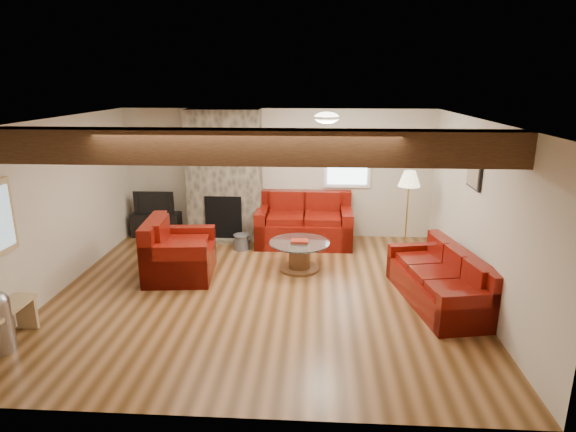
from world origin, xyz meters
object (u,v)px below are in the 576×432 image
object	(u,v)px
armchair_red	(180,248)
tv_cabinet	(157,224)
floor_lamp	(409,183)
coffee_table	(299,256)
sofa_three	(438,277)
loveseat	(304,220)
television	(155,202)

from	to	relation	value
armchair_red	tv_cabinet	xyz separation A→B (m)	(-1.04, 1.99, -0.23)
floor_lamp	coffee_table	bearing A→B (deg)	-153.55
sofa_three	tv_cabinet	bearing A→B (deg)	-129.92
loveseat	armchair_red	world-z (taller)	loveseat
coffee_table	sofa_three	bearing A→B (deg)	-28.51
sofa_three	television	xyz separation A→B (m)	(-4.89, 2.70, 0.32)
television	floor_lamp	size ratio (longest dim) A/B	0.53
sofa_three	loveseat	size ratio (longest dim) A/B	1.09
sofa_three	loveseat	world-z (taller)	loveseat
armchair_red	coffee_table	xyz separation A→B (m)	(1.88, 0.36, -0.22)
sofa_three	floor_lamp	distance (m)	2.20
loveseat	television	xyz separation A→B (m)	(-2.95, 0.30, 0.22)
coffee_table	tv_cabinet	bearing A→B (deg)	150.86
sofa_three	armchair_red	distance (m)	3.92
armchair_red	tv_cabinet	world-z (taller)	armchair_red
coffee_table	television	distance (m)	3.37
loveseat	sofa_three	bearing A→B (deg)	-51.07
armchair_red	tv_cabinet	bearing A→B (deg)	22.21
loveseat	coffee_table	distance (m)	1.35
coffee_table	floor_lamp	world-z (taller)	floor_lamp
loveseat	tv_cabinet	size ratio (longest dim) A/B	1.90
sofa_three	coffee_table	world-z (taller)	sofa_three
loveseat	armchair_red	size ratio (longest dim) A/B	1.56
sofa_three	loveseat	xyz separation A→B (m)	(-1.94, 2.40, 0.10)
coffee_table	floor_lamp	xyz separation A→B (m)	(1.87, 0.93, 1.04)
television	loveseat	bearing A→B (deg)	-5.80
sofa_three	armchair_red	world-z (taller)	armchair_red
coffee_table	floor_lamp	bearing A→B (deg)	26.45
television	tv_cabinet	bearing A→B (deg)	0.00
sofa_three	tv_cabinet	world-z (taller)	sofa_three
loveseat	television	bearing A→B (deg)	174.18
sofa_three	television	bearing A→B (deg)	-129.92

